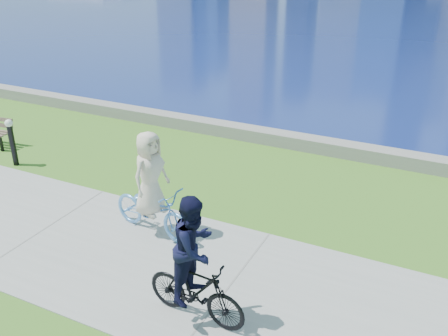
# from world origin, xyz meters

# --- Properties ---
(ground) EXTENTS (320.00, 320.00, 0.00)m
(ground) POSITION_xyz_m (0.00, 0.00, 0.00)
(ground) COLOR #37691B
(ground) RESTS_ON ground
(concrete_path) EXTENTS (80.00, 3.50, 0.02)m
(concrete_path) POSITION_xyz_m (0.00, 0.00, 0.01)
(concrete_path) COLOR gray
(concrete_path) RESTS_ON ground
(seawall) EXTENTS (90.00, 0.50, 0.35)m
(seawall) POSITION_xyz_m (0.00, 6.20, 0.17)
(seawall) COLOR slate
(seawall) RESTS_ON ground
(bollard_lamp) EXTENTS (0.19, 0.19, 1.20)m
(bollard_lamp) POSITION_xyz_m (-2.90, 1.99, 0.69)
(bollard_lamp) COLOR black
(bollard_lamp) RESTS_ON ground
(cyclist_woman) EXTENTS (0.95, 1.94, 2.05)m
(cyclist_woman) POSITION_xyz_m (1.97, 0.84, 0.78)
(cyclist_woman) COLOR #60A2E9
(cyclist_woman) RESTS_ON ground
(cyclist_man) EXTENTS (0.65, 1.65, 2.03)m
(cyclist_man) POSITION_xyz_m (3.88, -0.90, 0.88)
(cyclist_man) COLOR black
(cyclist_man) RESTS_ON ground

